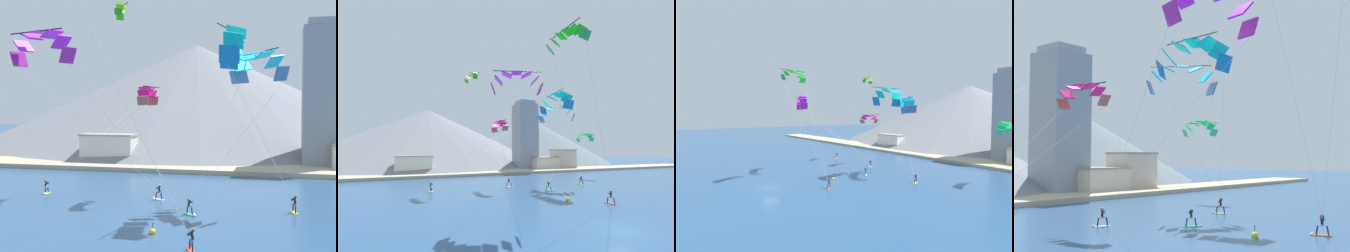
% 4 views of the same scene
% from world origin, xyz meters
% --- Properties ---
extents(kitesurfer_near_lead, '(0.84, 1.78, 1.80)m').
position_xyz_m(kitesurfer_near_lead, '(13.88, 21.34, 0.55)').
color(kitesurfer_near_lead, yellow).
rests_on(kitesurfer_near_lead, ground).
extents(kitesurfer_near_trail, '(1.08, 1.75, 1.73)m').
position_xyz_m(kitesurfer_near_trail, '(6.61, 7.46, 0.50)').
color(kitesurfer_near_trail, '#E54C33').
rests_on(kitesurfer_near_trail, ground).
extents(kitesurfer_mid_center, '(1.52, 1.50, 1.66)m').
position_xyz_m(kitesurfer_mid_center, '(4.57, 17.81, 0.45)').
color(kitesurfer_mid_center, '#33B266').
rests_on(kitesurfer_mid_center, ground).
extents(kitesurfer_far_left, '(0.65, 1.78, 1.66)m').
position_xyz_m(kitesurfer_far_left, '(-13.78, 24.15, 0.46)').
color(kitesurfer_far_left, yellow).
rests_on(kitesurfer_far_left, ground).
extents(kitesurfer_far_right, '(1.72, 1.17, 1.74)m').
position_xyz_m(kitesurfer_far_right, '(-0.39, 24.18, 0.51)').
color(kitesurfer_far_right, white).
rests_on(kitesurfer_far_right, ground).
extents(parafoil_kite_near_lead, '(7.30, 8.02, 16.23)m').
position_xyz_m(parafoil_kite_near_lead, '(8.13, 20.45, 16.08)').
color(parafoil_kite_near_lead, '#136EB6').
extents(parafoil_kite_mid_center, '(8.86, 8.65, 14.53)m').
position_xyz_m(parafoil_kite_mid_center, '(10.20, 23.49, 14.44)').
color(parafoil_kite_mid_center, '#3A6093').
extents(parafoil_kite_far_left, '(12.70, 5.73, 11.09)m').
position_xyz_m(parafoil_kite_far_left, '(-1.84, 25.08, 11.48)').
color(parafoil_kite_far_left, '#C65649').
extents(parafoil_kite_far_right, '(8.46, 16.62, 14.75)m').
position_xyz_m(parafoil_kite_far_right, '(-5.57, 9.04, 14.98)').
color(parafoil_kite_far_right, '#A31D90').
extents(parafoil_kite_distant_high_outer, '(2.54, 3.90, 1.81)m').
position_xyz_m(parafoil_kite_distant_high_outer, '(-6.31, 29.15, 21.85)').
color(parafoil_kite_distant_high_outer, '#209F14').
extents(race_marker_buoy, '(0.56, 0.56, 1.02)m').
position_xyz_m(race_marker_buoy, '(2.82, 10.92, 0.16)').
color(race_marker_buoy, yellow).
rests_on(race_marker_buoy, ground).
extents(shoreline_strip, '(180.00, 10.00, 0.70)m').
position_xyz_m(shoreline_strip, '(0.00, 48.00, 0.35)').
color(shoreline_strip, tan).
rests_on(shoreline_strip, ground).
extents(shore_building_quay_east, '(9.59, 4.21, 5.31)m').
position_xyz_m(shore_building_quay_east, '(-16.46, 51.02, 2.67)').
color(shore_building_quay_east, silver).
rests_on(shore_building_quay_east, ground).
extents(highrise_tower, '(7.00, 7.00, 24.05)m').
position_xyz_m(highrise_tower, '(19.25, 55.26, 11.82)').
color(highrise_tower, gray).
rests_on(highrise_tower, ground).
extents(mountain_peak_central_summit, '(116.62, 116.62, 26.84)m').
position_xyz_m(mountain_peak_central_summit, '(-10.80, 103.27, 13.42)').
color(mountain_peak_central_summit, slate).
rests_on(mountain_peak_central_summit, ground).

